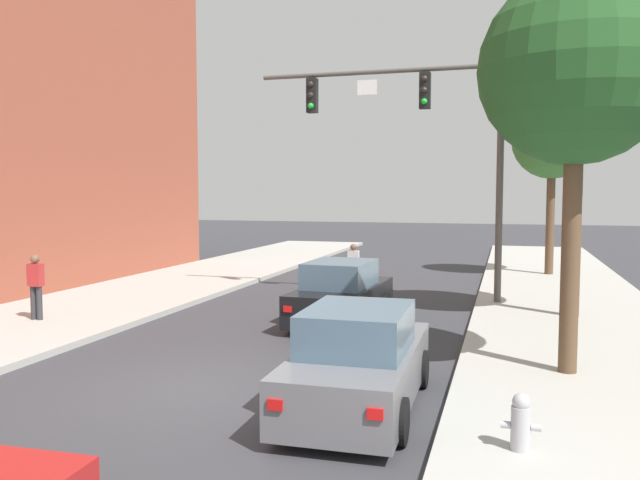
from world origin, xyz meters
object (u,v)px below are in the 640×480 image
at_px(car_following_grey, 359,362).
at_px(car_lead_black, 342,295).
at_px(fire_hydrant, 521,422).
at_px(street_tree_third, 552,140).
at_px(street_tree_nearest, 576,70).
at_px(pedestrian_crossing_road, 353,266).
at_px(street_tree_second, 579,95).
at_px(traffic_signal_mast, 427,123).
at_px(pedestrian_sidewalk_left_walker, 36,284).

bearing_deg(car_following_grey, car_lead_black, 106.90).
bearing_deg(fire_hydrant, street_tree_third, 85.71).
bearing_deg(street_tree_nearest, car_lead_black, 144.14).
xyz_separation_m(pedestrian_crossing_road, street_tree_third, (6.46, 5.86, 4.42)).
distance_m(street_tree_second, street_tree_third, 8.83).
bearing_deg(fire_hydrant, car_following_grey, 150.29).
bearing_deg(street_tree_second, car_following_grey, -115.32).
height_order(traffic_signal_mast, car_lead_black, traffic_signal_mast).
bearing_deg(pedestrian_sidewalk_left_walker, fire_hydrant, -23.77).
distance_m(street_tree_nearest, street_tree_second, 5.59).
xyz_separation_m(traffic_signal_mast, pedestrian_crossing_road, (-2.52, 1.30, -4.47)).
xyz_separation_m(car_lead_black, street_tree_nearest, (5.11, -3.70, 4.71)).
xyz_separation_m(traffic_signal_mast, pedestrian_sidewalk_left_walker, (-8.94, -5.99, -4.32)).
height_order(fire_hydrant, street_tree_nearest, street_tree_nearest).
xyz_separation_m(traffic_signal_mast, street_tree_second, (4.01, -1.66, 0.42)).
bearing_deg(car_following_grey, street_tree_second, 64.68).
bearing_deg(street_tree_nearest, street_tree_second, 84.03).
relative_size(fire_hydrant, street_tree_nearest, 0.10).
bearing_deg(pedestrian_sidewalk_left_walker, street_tree_second, 18.50).
bearing_deg(car_following_grey, fire_hydrant, -29.71).
bearing_deg(street_tree_nearest, fire_hydrant, -102.60).
distance_m(car_following_grey, fire_hydrant, 2.73).
bearing_deg(car_following_grey, traffic_signal_mast, 91.19).
height_order(traffic_signal_mast, street_tree_third, traffic_signal_mast).
distance_m(traffic_signal_mast, street_tree_second, 4.36).
distance_m(pedestrian_sidewalk_left_walker, street_tree_nearest, 13.18).
relative_size(pedestrian_sidewalk_left_walker, fire_hydrant, 2.28).
bearing_deg(traffic_signal_mast, pedestrian_crossing_road, 152.68).
bearing_deg(street_tree_nearest, car_following_grey, -142.19).
height_order(traffic_signal_mast, street_tree_second, traffic_signal_mast).
bearing_deg(pedestrian_sidewalk_left_walker, traffic_signal_mast, 33.83).
distance_m(traffic_signal_mast, street_tree_third, 8.17).
bearing_deg(car_following_grey, street_tree_third, 77.52).
height_order(pedestrian_crossing_road, street_tree_second, street_tree_second).
height_order(car_following_grey, fire_hydrant, car_following_grey).
relative_size(traffic_signal_mast, fire_hydrant, 10.42).
bearing_deg(car_lead_black, pedestrian_sidewalk_left_walker, -161.11).
height_order(car_following_grey, pedestrian_crossing_road, pedestrian_crossing_road).
distance_m(pedestrian_crossing_road, street_tree_second, 8.68).
height_order(car_lead_black, street_tree_nearest, street_tree_nearest).
bearing_deg(car_lead_black, street_tree_nearest, -35.86).
bearing_deg(traffic_signal_mast, pedestrian_sidewalk_left_walker, -146.17).
bearing_deg(street_tree_second, fire_hydrant, -98.72).
bearing_deg(traffic_signal_mast, car_following_grey, -88.81).
relative_size(traffic_signal_mast, street_tree_third, 1.11).
xyz_separation_m(car_lead_black, street_tree_third, (5.62, 10.67, 4.61)).
distance_m(pedestrian_sidewalk_left_walker, pedestrian_crossing_road, 9.72).
xyz_separation_m(street_tree_second, street_tree_third, (-0.08, 8.82, -0.46)).
height_order(fire_hydrant, street_tree_third, street_tree_third).
bearing_deg(street_tree_third, traffic_signal_mast, -118.78).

